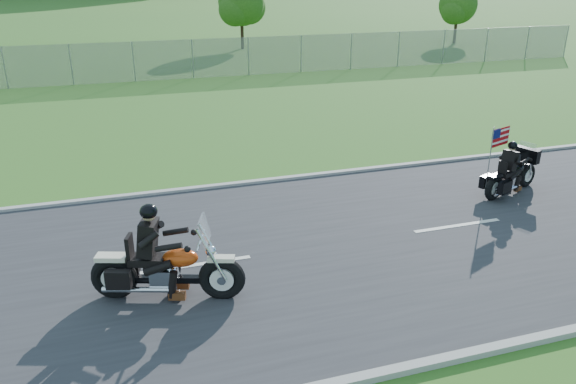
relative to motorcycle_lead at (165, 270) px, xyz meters
name	(u,v)px	position (x,y,z in m)	size (l,w,h in m)	color
ground	(292,252)	(2.68, 0.99, -0.59)	(420.00, 420.00, 0.00)	#2A5A1C
road	(292,251)	(2.68, 0.99, -0.57)	(120.00, 8.00, 0.04)	#28282B
curb_north	(246,183)	(2.68, 5.04, -0.54)	(120.00, 0.18, 0.12)	#9E9B93
curb_south	(377,375)	(2.68, -3.06, -0.54)	(120.00, 0.18, 0.12)	#9E9B93
fence	(71,65)	(-2.32, 20.99, 0.41)	(60.00, 0.03, 2.00)	gray
tree_fence_near	(242,5)	(8.73, 31.02, 2.39)	(3.52, 3.28, 4.75)	#382316
tree_fence_far	(458,7)	(24.72, 29.02, 2.06)	(3.08, 2.87, 4.20)	#382316
motorcycle_lead	(165,270)	(0.00, 0.00, 0.00)	(2.69, 1.25, 1.87)	black
motorcycle_follow	(511,176)	(9.13, 2.34, -0.08)	(2.10, 1.08, 1.82)	black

